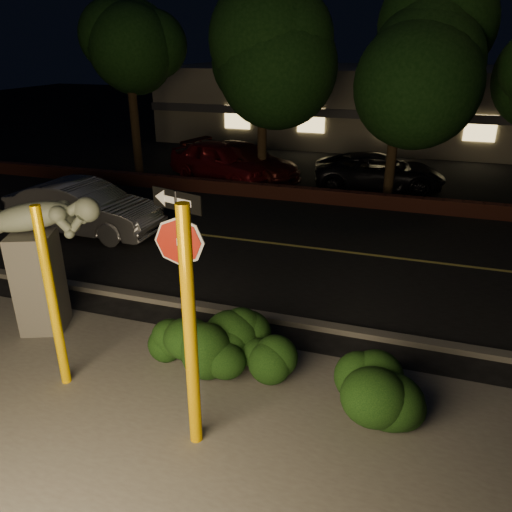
# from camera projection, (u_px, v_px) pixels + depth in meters

# --- Properties ---
(ground) EXTENTS (90.00, 90.00, 0.00)m
(ground) POSITION_uv_depth(u_px,v_px,m) (304.00, 213.00, 16.73)
(ground) COLOR black
(ground) RESTS_ON ground
(patio) EXTENTS (14.00, 6.00, 0.02)m
(patio) POSITION_uv_depth(u_px,v_px,m) (131.00, 443.00, 7.12)
(patio) COLOR #4C4944
(patio) RESTS_ON ground
(road) EXTENTS (80.00, 8.00, 0.01)m
(road) POSITION_uv_depth(u_px,v_px,m) (280.00, 244.00, 14.11)
(road) COLOR black
(road) RESTS_ON ground
(lane_marking) EXTENTS (80.00, 0.12, 0.00)m
(lane_marking) POSITION_uv_depth(u_px,v_px,m) (280.00, 244.00, 14.11)
(lane_marking) COLOR #B3A547
(lane_marking) RESTS_ON road
(curb) EXTENTS (80.00, 0.25, 0.12)m
(curb) POSITION_uv_depth(u_px,v_px,m) (229.00, 311.00, 10.51)
(curb) COLOR #4C4944
(curb) RESTS_ON ground
(brick_wall) EXTENTS (40.00, 0.35, 0.50)m
(brick_wall) POSITION_uv_depth(u_px,v_px,m) (313.00, 195.00, 17.77)
(brick_wall) COLOR #4E2219
(brick_wall) RESTS_ON ground
(parking_lot) EXTENTS (40.00, 12.00, 0.01)m
(parking_lot) POSITION_uv_depth(u_px,v_px,m) (339.00, 167.00, 22.85)
(parking_lot) COLOR black
(parking_lot) RESTS_ON ground
(building) EXTENTS (22.00, 10.20, 4.00)m
(building) POSITION_uv_depth(u_px,v_px,m) (363.00, 103.00, 29.03)
(building) COLOR #6F6859
(building) RESTS_ON ground
(tree_far_a) EXTENTS (4.60, 4.60, 7.43)m
(tree_far_a) POSITION_uv_depth(u_px,v_px,m) (127.00, 40.00, 19.52)
(tree_far_a) COLOR black
(tree_far_a) RESTS_ON ground
(tree_far_b) EXTENTS (5.20, 5.20, 8.41)m
(tree_far_b) POSITION_uv_depth(u_px,v_px,m) (263.00, 18.00, 17.85)
(tree_far_b) COLOR black
(tree_far_b) RESTS_ON ground
(tree_far_c) EXTENTS (4.80, 4.80, 7.84)m
(tree_far_c) POSITION_uv_depth(u_px,v_px,m) (405.00, 29.00, 16.23)
(tree_far_c) COLOR black
(tree_far_c) RESTS_ON ground
(yellow_pole_left) EXTENTS (0.16, 0.16, 3.11)m
(yellow_pole_left) POSITION_uv_depth(u_px,v_px,m) (52.00, 301.00, 7.80)
(yellow_pole_left) COLOR #FFBF00
(yellow_pole_left) RESTS_ON ground
(yellow_pole_right) EXTENTS (0.18, 0.18, 3.56)m
(yellow_pole_right) POSITION_uv_depth(u_px,v_px,m) (190.00, 334.00, 6.49)
(yellow_pole_right) COLOR #E2A300
(yellow_pole_right) RESTS_ON ground
(signpost) EXTENTS (1.01, 0.32, 3.08)m
(signpost) POSITION_uv_depth(u_px,v_px,m) (179.00, 242.00, 8.35)
(signpost) COLOR black
(signpost) RESTS_ON ground
(sculpture) EXTENTS (2.47, 1.50, 2.69)m
(sculpture) POSITION_uv_depth(u_px,v_px,m) (36.00, 251.00, 9.35)
(sculpture) COLOR #4C4944
(sculpture) RESTS_ON ground
(hedge_center) EXTENTS (2.27, 1.67, 1.07)m
(hedge_center) POSITION_uv_depth(u_px,v_px,m) (192.00, 344.00, 8.51)
(hedge_center) COLOR black
(hedge_center) RESTS_ON ground
(hedge_right) EXTENTS (2.04, 1.42, 1.21)m
(hedge_right) POSITION_uv_depth(u_px,v_px,m) (262.00, 341.00, 8.47)
(hedge_right) COLOR black
(hedge_right) RESTS_ON ground
(hedge_far_right) EXTENTS (1.71, 1.14, 1.14)m
(hedge_far_right) POSITION_uv_depth(u_px,v_px,m) (386.00, 383.00, 7.48)
(hedge_far_right) COLOR black
(hedge_far_right) RESTS_ON ground
(silver_sedan) EXTENTS (4.71, 1.78, 1.54)m
(silver_sedan) POSITION_uv_depth(u_px,v_px,m) (84.00, 208.00, 14.72)
(silver_sedan) COLOR #B5B5BB
(silver_sedan) RESTS_ON ground
(parked_car_red) EXTENTS (5.15, 3.55, 1.63)m
(parked_car_red) POSITION_uv_depth(u_px,v_px,m) (222.00, 161.00, 20.27)
(parked_car_red) COLOR maroon
(parked_car_red) RESTS_ON ground
(parked_car_darkred) EXTENTS (5.51, 3.38, 1.49)m
(parked_car_darkred) POSITION_uv_depth(u_px,v_px,m) (242.00, 161.00, 20.55)
(parked_car_darkred) COLOR #42120F
(parked_car_darkred) RESTS_ON ground
(parked_car_dark) EXTENTS (5.22, 3.01, 1.37)m
(parked_car_dark) POSITION_uv_depth(u_px,v_px,m) (379.00, 172.00, 19.19)
(parked_car_dark) COLOR black
(parked_car_dark) RESTS_ON ground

